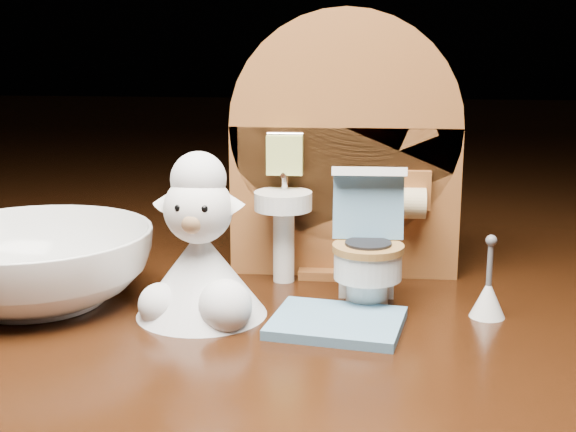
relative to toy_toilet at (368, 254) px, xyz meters
name	(u,v)px	position (x,y,z in m)	size (l,w,h in m)	color
backdrop_panel	(343,161)	(-0.01, 0.05, 0.04)	(0.13, 0.05, 0.15)	brown
toy_toilet	(368,254)	(0.00, 0.00, 0.00)	(0.04, 0.05, 0.07)	white
bath_mat	(337,323)	(-0.01, -0.04, -0.02)	(0.06, 0.05, 0.00)	#5783A2
toilet_brush	(488,296)	(0.06, -0.02, -0.02)	(0.02, 0.02, 0.04)	white
plush_lamb	(200,259)	(-0.08, -0.03, 0.00)	(0.07, 0.07, 0.08)	silver
ceramic_bowl	(35,266)	(-0.17, -0.02, -0.01)	(0.12, 0.12, 0.04)	white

